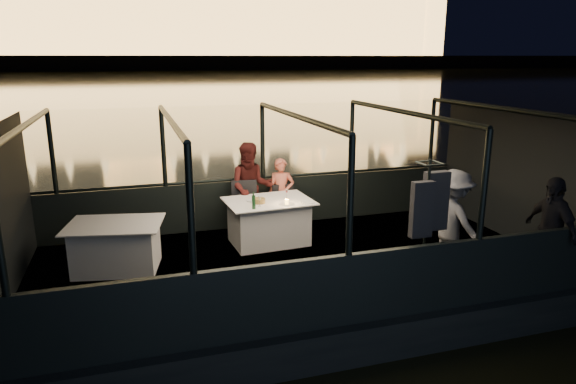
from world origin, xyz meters
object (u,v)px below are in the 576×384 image
object	(u,v)px
dining_table_central	(269,222)
person_woman_coral	(281,189)
passenger_dark	(551,225)
chair_port_left	(247,212)
wine_bottle	(254,200)
person_man_maroon	(251,192)
passenger_stripe	(453,217)
dining_table_aft	(116,245)
chair_port_right	(286,208)
coat_stand	(425,233)

from	to	relation	value
dining_table_central	person_woman_coral	world-z (taller)	person_woman_coral
person_woman_coral	passenger_dark	distance (m)	4.51
chair_port_left	wine_bottle	bearing A→B (deg)	-86.44
person_woman_coral	person_man_maroon	bearing A→B (deg)	-165.02
passenger_stripe	wine_bottle	xyz separation A→B (m)	(-2.64, 1.56, 0.06)
dining_table_aft	wine_bottle	size ratio (longest dim) A/B	4.97
chair_port_right	person_man_maroon	distance (m)	0.70
chair_port_left	passenger_dark	bearing A→B (deg)	-32.11
chair_port_right	person_woman_coral	size ratio (longest dim) A/B	0.63
chair_port_left	chair_port_right	xyz separation A→B (m)	(0.74, 0.05, 0.00)
chair_port_right	person_man_maroon	bearing A→B (deg)	164.38
dining_table_central	passenger_dark	bearing A→B (deg)	-38.70
person_woman_coral	coat_stand	bearing A→B (deg)	-58.45
person_woman_coral	wine_bottle	xyz separation A→B (m)	(-0.80, -1.13, 0.17)
wine_bottle	dining_table_aft	bearing A→B (deg)	-179.52
dining_table_aft	chair_port_right	size ratio (longest dim) A/B	1.64
coat_stand	passenger_dark	world-z (taller)	coat_stand
coat_stand	person_man_maroon	distance (m)	3.67
dining_table_central	person_man_maroon	size ratio (longest dim) A/B	0.88
chair_port_left	chair_port_right	distance (m)	0.74
passenger_stripe	passenger_dark	distance (m)	1.31
chair_port_right	passenger_stripe	xyz separation A→B (m)	(1.83, -2.47, 0.40)
dining_table_central	passenger_dark	size ratio (longest dim) A/B	0.93
dining_table_aft	coat_stand	xyz separation A→B (m)	(3.92, -2.17, 0.51)
person_woman_coral	passenger_stripe	world-z (taller)	passenger_stripe
wine_bottle	dining_table_central	bearing A→B (deg)	48.83
dining_table_central	passenger_stripe	size ratio (longest dim) A/B	0.93
coat_stand	person_woman_coral	xyz separation A→B (m)	(-0.99, 3.31, -0.15)
passenger_stripe	person_woman_coral	bearing A→B (deg)	20.16
chair_port_left	chair_port_right	bearing A→B (deg)	12.65
person_woman_coral	wine_bottle	size ratio (longest dim) A/B	4.79
wine_bottle	person_man_maroon	bearing A→B (deg)	78.90
chair_port_right	passenger_stripe	world-z (taller)	passenger_stripe
person_man_maroon	passenger_dark	bearing A→B (deg)	-33.92
dining_table_aft	passenger_stripe	distance (m)	5.05
passenger_dark	dining_table_central	bearing A→B (deg)	-128.16
person_woman_coral	passenger_stripe	xyz separation A→B (m)	(1.85, -2.69, 0.10)
chair_port_left	passenger_stripe	size ratio (longest dim) A/B	0.62
passenger_dark	wine_bottle	size ratio (longest dim) A/B	5.59
chair_port_left	wine_bottle	xyz separation A→B (m)	(-0.08, -0.86, 0.47)
person_man_maroon	wine_bottle	distance (m)	1.16
dining_table_central	passenger_stripe	distance (m)	3.05
chair_port_left	passenger_stripe	world-z (taller)	passenger_stripe
passenger_dark	dining_table_aft	bearing A→B (deg)	-110.62
dining_table_aft	passenger_dark	xyz separation A→B (m)	(5.87, -2.27, 0.47)
chair_port_right	person_woman_coral	distance (m)	0.37
dining_table_central	coat_stand	bearing A→B (deg)	-61.23
chair_port_right	coat_stand	xyz separation A→B (m)	(0.97, -3.09, 0.45)
chair_port_left	person_woman_coral	xyz separation A→B (m)	(0.72, 0.27, 0.30)
chair_port_left	chair_port_right	size ratio (longest dim) A/B	1.16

